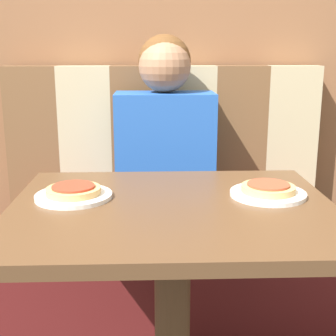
{
  "coord_description": "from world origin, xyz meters",
  "views": [
    {
      "loc": [
        -0.06,
        -1.18,
        1.1
      ],
      "look_at": [
        0.0,
        0.33,
        0.72
      ],
      "focal_mm": 50.0,
      "sensor_mm": 36.0,
      "label": 1
    }
  ],
  "objects": [
    {
      "name": "plate_right",
      "position": [
        0.27,
        0.07,
        0.71
      ],
      "size": [
        0.21,
        0.21,
        0.01
      ],
      "color": "white",
      "rests_on": "dining_table"
    },
    {
      "name": "plate_left",
      "position": [
        -0.27,
        0.07,
        0.71
      ],
      "size": [
        0.21,
        0.21,
        0.01
      ],
      "color": "white",
      "rests_on": "dining_table"
    },
    {
      "name": "pizza_right",
      "position": [
        0.27,
        0.07,
        0.73
      ],
      "size": [
        0.15,
        0.15,
        0.02
      ],
      "color": "tan",
      "rests_on": "plate_right"
    },
    {
      "name": "dining_table",
      "position": [
        0.0,
        0.0,
        0.6
      ],
      "size": [
        0.86,
        0.7,
        0.71
      ],
      "color": "brown",
      "rests_on": "ground_plane"
    },
    {
      "name": "booth_backrest",
      "position": [
        -0.0,
        0.87,
        0.74
      ],
      "size": [
        1.37,
        0.09,
        0.61
      ],
      "color": "brown",
      "rests_on": "booth_seat"
    },
    {
      "name": "booth_seat",
      "position": [
        0.0,
        0.66,
        0.22
      ],
      "size": [
        1.37,
        0.51,
        0.43
      ],
      "color": "#5B1919",
      "rests_on": "ground_plane"
    },
    {
      "name": "person",
      "position": [
        0.0,
        0.67,
        0.8
      ],
      "size": [
        0.39,
        0.23,
        0.73
      ],
      "color": "#2356B2",
      "rests_on": "booth_seat"
    },
    {
      "name": "pizza_left",
      "position": [
        -0.27,
        0.07,
        0.73
      ],
      "size": [
        0.15,
        0.15,
        0.02
      ],
      "color": "tan",
      "rests_on": "plate_left"
    },
    {
      "name": "wall_back",
      "position": [
        0.0,
        0.98,
        1.3
      ],
      "size": [
        7.0,
        0.05,
        2.6
      ],
      "color": "brown",
      "rests_on": "ground_plane"
    }
  ]
}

